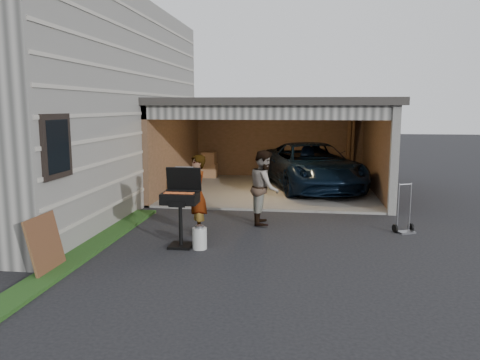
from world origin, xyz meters
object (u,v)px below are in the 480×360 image
Objects in this scene: man at (264,187)px; woman at (197,195)px; minivan at (311,167)px; plywood_panel at (45,244)px; propane_tank at (200,238)px; hand_truck at (405,223)px; bbq_grill at (181,201)px.

woman is at bearing 124.02° from man.
minivan reaches higher than plywood_panel.
woman is (-2.44, -5.72, 0.11)m from minivan.
woman is 0.99× the size of man.
minivan is 3.07× the size of man.
propane_tank is at bearing 149.04° from man.
hand_truck is (6.27, 3.34, -0.27)m from plywood_panel.
bbq_grill is 2.51m from plywood_panel.
hand_truck is (4.09, 1.76, -0.00)m from propane_tank.
man is at bearing 63.76° from propane_tank.
bbq_grill is at bearing 176.75° from hand_truck.
bbq_grill is (-1.42, -2.00, 0.05)m from man.
woman reaches higher than bbq_grill.
propane_tank is at bearing 35.97° from plywood_panel.
man reaches higher than propane_tank.
man is 2.46m from bbq_grill.
woman is at bearing -129.38° from minivan.
man is 1.60× the size of hand_truck.
woman is 1.26m from propane_tank.
minivan is at bearing -18.23° from man.
plywood_panel is at bearing -53.25° from woman.
bbq_grill is 1.42× the size of hand_truck.
minivan is 9.42m from plywood_panel.
propane_tank is (-1.04, -2.11, -0.64)m from man.
bbq_grill is at bearing -23.50° from woman.
minivan is 3.46× the size of bbq_grill.
hand_truck is at bearing -101.38° from man.
woman is at bearing 54.19° from plywood_panel.
man is at bearing -119.76° from minivan.
man is 2.44m from propane_tank.
hand_truck is at bearing -85.22° from minivan.
plywood_panel is (-4.34, -8.35, -0.26)m from minivan.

